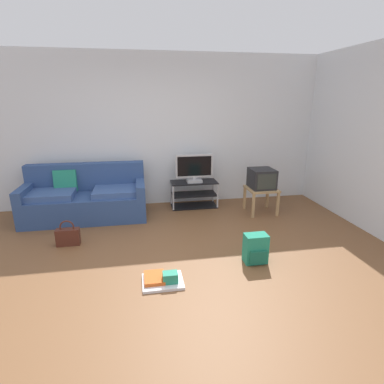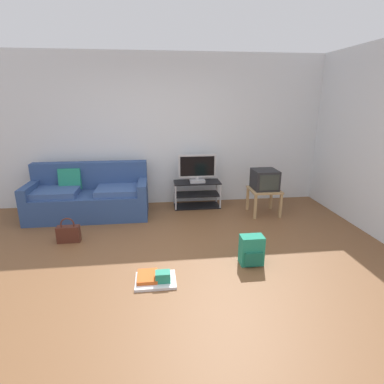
{
  "view_description": "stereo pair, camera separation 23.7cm",
  "coord_description": "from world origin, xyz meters",
  "views": [
    {
      "loc": [
        -0.33,
        -3.2,
        1.92
      ],
      "look_at": [
        0.43,
        1.12,
        0.58
      ],
      "focal_mm": 28.62,
      "sensor_mm": 36.0,
      "label": 1
    },
    {
      "loc": [
        -0.09,
        -3.23,
        1.92
      ],
      "look_at": [
        0.43,
        1.12,
        0.58
      ],
      "focal_mm": 28.62,
      "sensor_mm": 36.0,
      "label": 2
    }
  ],
  "objects": [
    {
      "name": "crt_tv",
      "position": [
        1.73,
        1.6,
        0.61
      ],
      "size": [
        0.4,
        0.43,
        0.33
      ],
      "color": "#232326",
      "rests_on": "side_table"
    },
    {
      "name": "tv_stand",
      "position": [
        0.64,
        2.09,
        0.24
      ],
      "size": [
        0.84,
        0.39,
        0.48
      ],
      "color": "black",
      "rests_on": "ground_plane"
    },
    {
      "name": "side_table",
      "position": [
        1.73,
        1.58,
        0.37
      ],
      "size": [
        0.5,
        0.5,
        0.45
      ],
      "color": "tan",
      "rests_on": "ground_plane"
    },
    {
      "name": "ground_plane",
      "position": [
        0.0,
        0.0,
        -0.01
      ],
      "size": [
        9.0,
        9.8,
        0.02
      ],
      "primitive_type": "cube",
      "color": "brown"
    },
    {
      "name": "couch",
      "position": [
        -1.23,
        1.88,
        0.33
      ],
      "size": [
        1.95,
        0.83,
        0.87
      ],
      "color": "navy",
      "rests_on": "ground_plane"
    },
    {
      "name": "wall_right",
      "position": [
        3.05,
        0.84,
        1.35
      ],
      "size": [
        0.1,
        3.6,
        2.7
      ],
      "primitive_type": "cube",
      "color": "silver",
      "rests_on": "ground_plane"
    },
    {
      "name": "floor_tray",
      "position": [
        -0.14,
        -0.29,
        0.04
      ],
      "size": [
        0.44,
        0.35,
        0.14
      ],
      "color": "silver",
      "rests_on": "ground_plane"
    },
    {
      "name": "wall_back",
      "position": [
        0.0,
        2.45,
        1.35
      ],
      "size": [
        9.0,
        0.1,
        2.7
      ],
      "primitive_type": "cube",
      "color": "silver",
      "rests_on": "ground_plane"
    },
    {
      "name": "handbag",
      "position": [
        -1.33,
        0.84,
        0.13
      ],
      "size": [
        0.31,
        0.12,
        0.36
      ],
      "rotation": [
        0.0,
        0.0,
        -0.33
      ],
      "color": "#4C2319",
      "rests_on": "ground_plane"
    },
    {
      "name": "backpack",
      "position": [
        1.01,
        -0.03,
        0.18
      ],
      "size": [
        0.28,
        0.25,
        0.36
      ],
      "rotation": [
        0.0,
        0.0,
        -0.13
      ],
      "color": "#238466",
      "rests_on": "ground_plane"
    },
    {
      "name": "flat_tv",
      "position": [
        0.64,
        2.07,
        0.72
      ],
      "size": [
        0.67,
        0.22,
        0.5
      ],
      "color": "#B2B2B7",
      "rests_on": "tv_stand"
    }
  ]
}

